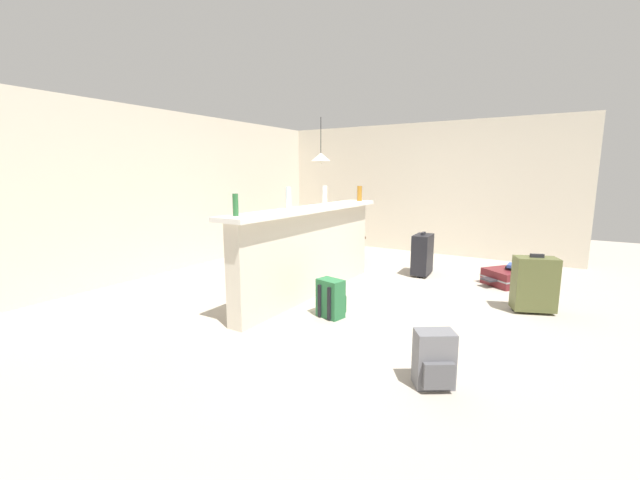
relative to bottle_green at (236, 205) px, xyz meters
name	(u,v)px	position (x,y,z in m)	size (l,w,h in m)	color
ground_plane	(356,292)	(1.75, -0.47, -1.27)	(13.00, 13.00, 0.05)	#ADA393
wall_back	(195,191)	(1.75, 2.58, 0.01)	(6.60, 0.10, 2.50)	beige
wall_right	(412,188)	(4.80, -0.17, 0.01)	(0.10, 6.00, 2.50)	beige
partition_half_wall	(311,253)	(1.26, -0.06, -0.70)	(2.80, 0.20, 1.08)	beige
bar_countertop	(310,209)	(1.26, -0.06, -0.13)	(2.96, 0.40, 0.05)	white
bottle_green	(236,205)	(0.00, 0.00, 0.00)	(0.06, 0.06, 0.22)	#2D6B38
bottle_clear	(288,198)	(0.84, -0.03, 0.02)	(0.07, 0.07, 0.26)	silver
bottle_white	(325,195)	(1.68, -0.01, 0.02)	(0.06, 0.06, 0.25)	silver
bottle_amber	(360,193)	(2.54, -0.11, 0.00)	(0.07, 0.07, 0.23)	#9E661E
dining_table	(319,223)	(3.20, 1.03, -0.60)	(1.10, 0.80, 0.74)	#4C331E
dining_chair_near_partition	(346,233)	(3.19, 0.44, -0.73)	(0.41, 0.41, 0.93)	#4C331E
pendant_lamp	(321,157)	(3.13, 0.93, 0.59)	(0.34, 0.34, 0.79)	black
suitcase_flat_maroon	(512,277)	(3.14, -2.21, -1.13)	(0.86, 0.81, 0.22)	maroon
suitcase_upright_black	(422,254)	(2.98, -0.98, -0.91)	(0.45, 0.26, 0.67)	black
backpack_grey	(434,360)	(-0.13, -2.04, -1.04)	(0.33, 0.34, 0.42)	slate
backpack_green	(331,299)	(0.71, -0.68, -1.04)	(0.29, 0.31, 0.42)	#286B3D
suitcase_upright_olive	(534,284)	(2.03, -2.55, -0.91)	(0.39, 0.50, 0.67)	#51562D
book_stack	(514,266)	(3.15, -2.22, -0.98)	(0.30, 0.20, 0.08)	black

